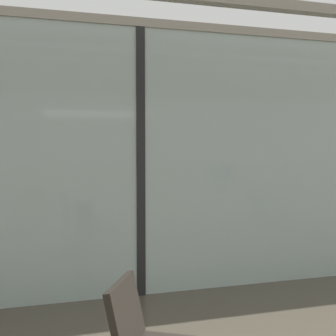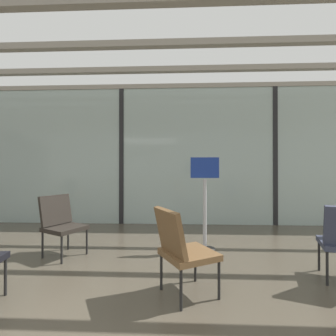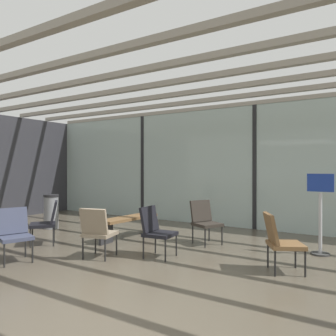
# 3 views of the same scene
# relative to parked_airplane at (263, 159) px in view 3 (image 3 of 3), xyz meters

# --- Properties ---
(ground_plane) EXTENTS (60.00, 60.00, 0.00)m
(ground_plane) POSITION_rel_parked_airplane_xyz_m (1.62, -11.59, -1.91)
(ground_plane) COLOR #4C4438
(glass_curtain_wall) EXTENTS (14.00, 0.08, 3.13)m
(glass_curtain_wall) POSITION_rel_parked_airplane_xyz_m (1.62, -6.39, -0.35)
(glass_curtain_wall) COLOR #A3B7B2
(glass_curtain_wall) RESTS_ON ground
(window_mullion_0) EXTENTS (0.10, 0.12, 3.13)m
(window_mullion_0) POSITION_rel_parked_airplane_xyz_m (-1.88, -6.39, -0.35)
(window_mullion_0) COLOR black
(window_mullion_0) RESTS_ON ground
(window_mullion_1) EXTENTS (0.10, 0.12, 3.13)m
(window_mullion_1) POSITION_rel_parked_airplane_xyz_m (1.62, -6.39, -0.35)
(window_mullion_1) COLOR black
(window_mullion_1) RESTS_ON ground
(ceiling_slats) EXTENTS (13.72, 6.72, 0.10)m
(ceiling_slats) POSITION_rel_parked_airplane_xyz_m (1.62, -9.69, 1.26)
(ceiling_slats) COLOR gray
(ceiling_slats) RESTS_ON glass_curtain_wall
(parked_airplane) EXTENTS (11.93, 3.82, 3.82)m
(parked_airplane) POSITION_rel_parked_airplane_xyz_m (0.00, 0.00, 0.00)
(parked_airplane) COLOR silver
(parked_airplane) RESTS_ON ground
(lounge_chair_0) EXTENTS (0.71, 0.71, 0.87)m
(lounge_chair_0) POSITION_rel_parked_airplane_xyz_m (-1.42, -10.26, -1.42)
(lounge_chair_0) COLOR black
(lounge_chair_0) RESTS_ON ground
(lounge_chair_1) EXTENTS (0.69, 0.67, 0.87)m
(lounge_chair_1) POSITION_rel_parked_airplane_xyz_m (1.22, -8.49, -1.42)
(lounge_chair_1) COLOR #28231E
(lounge_chair_1) RESTS_ON ground
(lounge_chair_2) EXTENTS (0.66, 0.63, 0.87)m
(lounge_chair_2) POSITION_rel_parked_airplane_xyz_m (-0.91, -11.31, -1.42)
(lounge_chair_2) COLOR #33384C
(lounge_chair_2) RESTS_ON ground
(lounge_chair_3) EXTENTS (0.60, 0.63, 0.87)m
(lounge_chair_3) POSITION_rel_parked_airplane_xyz_m (0.16, -10.47, -1.42)
(lounge_chair_3) COLOR #7F705B
(lounge_chair_3) RESTS_ON ground
(lounge_chair_4) EXTENTS (0.57, 0.53, 0.87)m
(lounge_chair_4) POSITION_rel_parked_airplane_xyz_m (0.94, -9.85, -1.42)
(lounge_chair_4) COLOR black
(lounge_chair_4) RESTS_ON ground
(lounge_chair_5) EXTENTS (0.69, 0.67, 0.87)m
(lounge_chair_5) POSITION_rel_parked_airplane_xyz_m (2.97, -9.55, -1.42)
(lounge_chair_5) COLOR brown
(lounge_chair_5) RESTS_ON ground
(waiting_bench) EXTENTS (0.52, 1.70, 0.47)m
(waiting_bench) POSITION_rel_parked_airplane_xyz_m (-0.40, -8.92, -1.55)
(waiting_bench) COLOR brown
(waiting_bench) RESTS_ON ground
(trash_bin) EXTENTS (0.38, 0.38, 0.86)m
(trash_bin) POSITION_rel_parked_airplane_xyz_m (-2.80, -9.08, -1.48)
(trash_bin) COLOR slate
(trash_bin) RESTS_ON ground
(info_sign) EXTENTS (0.44, 0.32, 1.44)m
(info_sign) POSITION_rel_parked_airplane_xyz_m (3.35, -8.18, -1.23)
(info_sign) COLOR #333333
(info_sign) RESTS_ON ground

